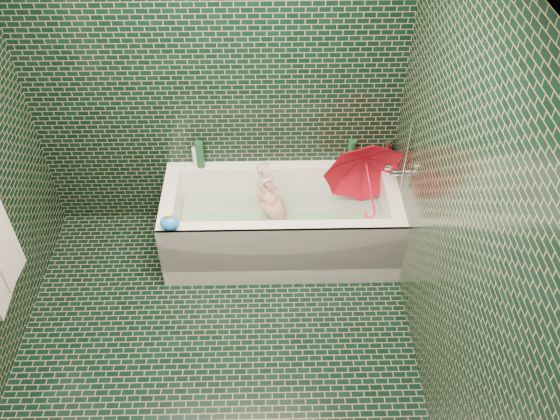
{
  "coord_description": "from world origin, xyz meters",
  "views": [
    {
      "loc": [
        0.37,
        -2.13,
        3.33
      ],
      "look_at": [
        0.44,
        0.82,
        0.58
      ],
      "focal_mm": 38.0,
      "sensor_mm": 36.0,
      "label": 1
    }
  ],
  "objects_px": {
    "child": "(278,215)",
    "bath_toy": "(170,223)",
    "umbrella": "(370,185)",
    "rubber_duck": "(359,161)",
    "bathtub": "(281,229)"
  },
  "relations": [
    {
      "from": "child",
      "to": "bath_toy",
      "type": "height_order",
      "value": "bath_toy"
    },
    {
      "from": "rubber_duck",
      "to": "child",
      "type": "bearing_deg",
      "value": -130.77
    },
    {
      "from": "child",
      "to": "umbrella",
      "type": "distance_m",
      "value": 0.71
    },
    {
      "from": "bathtub",
      "to": "bath_toy",
      "type": "distance_m",
      "value": 0.9
    },
    {
      "from": "rubber_duck",
      "to": "umbrella",
      "type": "bearing_deg",
      "value": -58.03
    },
    {
      "from": "bathtub",
      "to": "bath_toy",
      "type": "xyz_separation_m",
      "value": [
        -0.75,
        -0.32,
        0.39
      ]
    },
    {
      "from": "bath_toy",
      "to": "rubber_duck",
      "type": "bearing_deg",
      "value": 23.22
    },
    {
      "from": "child",
      "to": "bath_toy",
      "type": "distance_m",
      "value": 0.87
    },
    {
      "from": "child",
      "to": "bath_toy",
      "type": "bearing_deg",
      "value": -69.95
    },
    {
      "from": "child",
      "to": "bath_toy",
      "type": "xyz_separation_m",
      "value": [
        -0.73,
        -0.37,
        0.3
      ]
    },
    {
      "from": "child",
      "to": "rubber_duck",
      "type": "relative_size",
      "value": 8.13
    },
    {
      "from": "umbrella",
      "to": "rubber_duck",
      "type": "relative_size",
      "value": 5.73
    },
    {
      "from": "rubber_duck",
      "to": "bath_toy",
      "type": "bearing_deg",
      "value": -129.31
    },
    {
      "from": "bathtub",
      "to": "rubber_duck",
      "type": "height_order",
      "value": "rubber_duck"
    },
    {
      "from": "child",
      "to": "umbrella",
      "type": "height_order",
      "value": "umbrella"
    }
  ]
}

